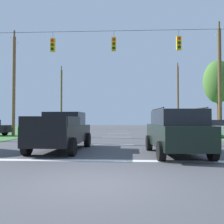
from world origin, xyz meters
name	(u,v)px	position (x,y,z in m)	size (l,w,h in m)	color
ground_plane	(97,184)	(0.00, 0.00, 0.00)	(120.00, 120.00, 0.00)	#47474C
stop_bar_stripe	(107,161)	(0.00, 3.47, 0.00)	(14.94, 0.45, 0.01)	white
lane_dash_0	(114,145)	(0.00, 9.47, 0.00)	(0.15, 2.50, 0.01)	white
lane_dash_1	(117,137)	(0.00, 15.89, 0.00)	(0.15, 2.50, 0.01)	white
lane_dash_2	(118,133)	(0.00, 22.02, 0.00)	(0.15, 2.50, 0.01)	white
lane_dash_3	(120,130)	(0.00, 29.60, 0.00)	(0.15, 2.50, 0.01)	white
overhead_signal_span	(116,77)	(0.08, 11.41, 4.52)	(17.53, 0.31, 8.27)	brown
pickup_truck	(62,131)	(-2.51, 6.52, 0.97)	(2.43, 5.46, 1.95)	black
suv_black	(176,131)	(2.96, 5.11, 1.06)	(2.38, 4.88, 2.05)	black
distant_car_crossing_white	(213,128)	(8.54, 16.64, 0.79)	(2.33, 4.45, 1.52)	silver
utility_pole_mid_right	(220,81)	(9.37, 17.16, 5.06)	(0.33, 1.83, 10.55)	brown
utility_pole_far_right	(178,96)	(9.40, 35.24, 5.41)	(0.31, 1.79, 10.84)	brown
utility_pole_mid_left	(14,85)	(-9.82, 17.13, 4.86)	(0.30, 1.75, 10.06)	brown
utility_pole_far_left	(61,98)	(-9.59, 34.16, 5.03)	(0.31, 1.90, 10.26)	brown
tree_roadside_far_right	(218,82)	(10.89, 21.82, 5.67)	(3.10, 3.10, 8.04)	brown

